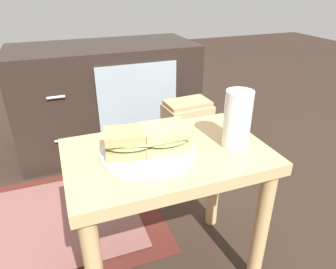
# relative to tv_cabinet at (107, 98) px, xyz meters

# --- Properties ---
(ground_plane) EXTENTS (8.00, 8.00, 0.00)m
(ground_plane) POSITION_rel_tv_cabinet_xyz_m (0.00, -0.95, -0.29)
(ground_plane) COLOR #2D2119
(side_table) EXTENTS (0.56, 0.36, 0.46)m
(side_table) POSITION_rel_tv_cabinet_xyz_m (0.00, -0.95, 0.08)
(side_table) COLOR tan
(side_table) RESTS_ON ground
(tv_cabinet) EXTENTS (0.96, 0.46, 0.58)m
(tv_cabinet) POSITION_rel_tv_cabinet_xyz_m (0.00, 0.00, 0.00)
(tv_cabinet) COLOR black
(tv_cabinet) RESTS_ON ground
(area_rug) EXTENTS (1.02, 0.67, 0.01)m
(area_rug) POSITION_rel_tv_cabinet_xyz_m (-0.44, -0.58, -0.29)
(area_rug) COLOR #4C1E19
(area_rug) RESTS_ON ground
(plate) EXTENTS (0.26, 0.26, 0.01)m
(plate) POSITION_rel_tv_cabinet_xyz_m (-0.05, -0.94, 0.17)
(plate) COLOR silver
(plate) RESTS_ON side_table
(sandwich_front) EXTENTS (0.15, 0.12, 0.07)m
(sandwich_front) POSITION_rel_tv_cabinet_xyz_m (-0.10, -0.94, 0.21)
(sandwich_front) COLOR tan
(sandwich_front) RESTS_ON plate
(sandwich_back) EXTENTS (0.14, 0.11, 0.07)m
(sandwich_back) POSITION_rel_tv_cabinet_xyz_m (-0.01, -0.94, 0.21)
(sandwich_back) COLOR tan
(sandwich_back) RESTS_ON plate
(beer_glass) EXTENTS (0.08, 0.08, 0.16)m
(beer_glass) POSITION_rel_tv_cabinet_xyz_m (0.19, -0.99, 0.25)
(beer_glass) COLOR silver
(beer_glass) RESTS_ON side_table
(paper_bag) EXTENTS (0.22, 0.16, 0.40)m
(paper_bag) POSITION_rel_tv_cabinet_xyz_m (0.28, -0.47, -0.09)
(paper_bag) COLOR tan
(paper_bag) RESTS_ON ground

